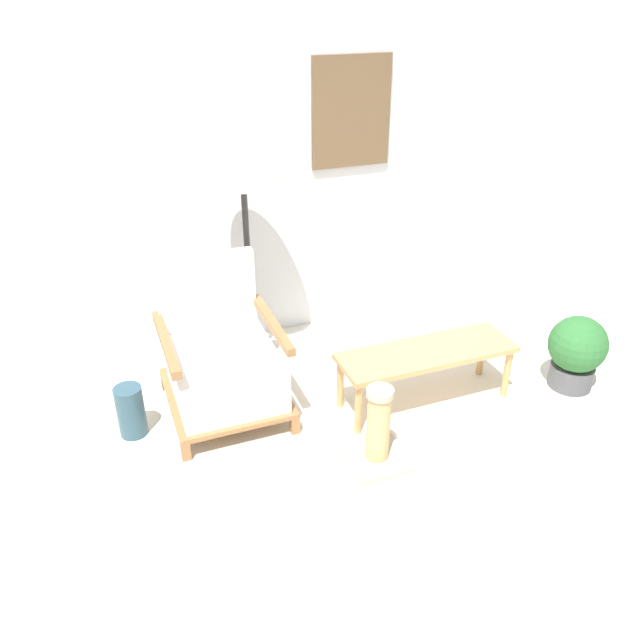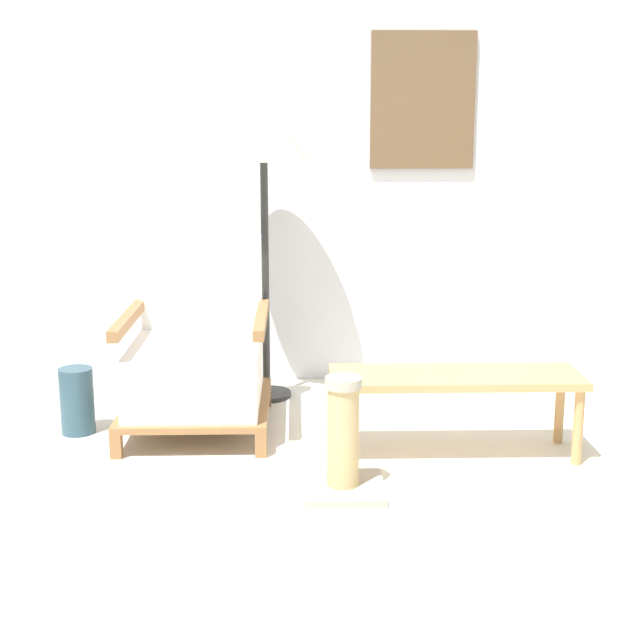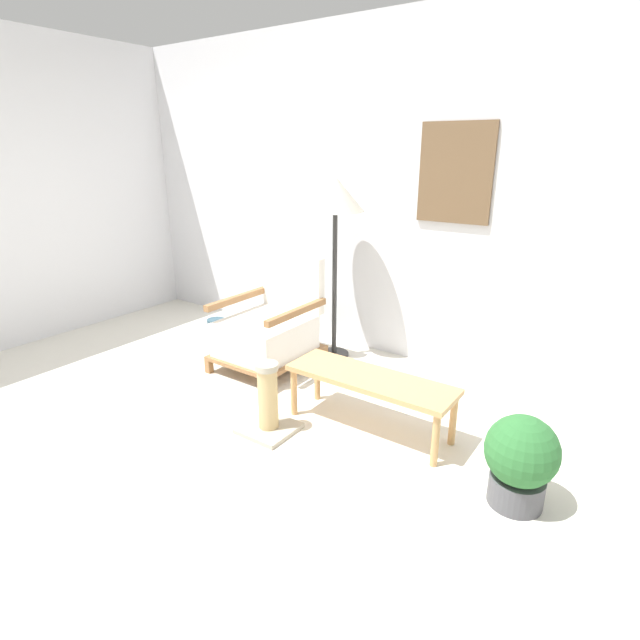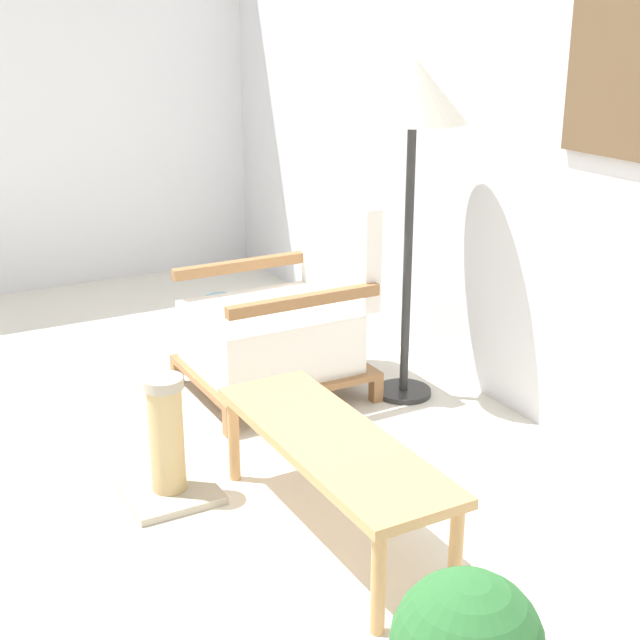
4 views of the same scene
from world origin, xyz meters
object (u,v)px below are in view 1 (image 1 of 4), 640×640
object	(u,v)px
floor_lamp	(242,170)
scratching_post	(378,434)
coffee_table	(427,357)
vase	(131,411)
armchair	(222,362)
potted_plant	(577,350)

from	to	relation	value
floor_lamp	scratching_post	distance (m)	1.74
floor_lamp	scratching_post	bearing A→B (deg)	-74.87
floor_lamp	coffee_table	size ratio (longest dim) A/B	1.39
floor_lamp	coffee_table	bearing A→B (deg)	-45.57
coffee_table	scratching_post	size ratio (longest dim) A/B	2.32
vase	armchair	bearing A→B (deg)	6.77
armchair	potted_plant	xyz separation A→B (m)	(2.14, -0.59, -0.06)
potted_plant	coffee_table	bearing A→B (deg)	168.70
coffee_table	potted_plant	bearing A→B (deg)	-11.30
floor_lamp	potted_plant	bearing A→B (deg)	-30.22
floor_lamp	coffee_table	world-z (taller)	floor_lamp
coffee_table	vase	distance (m)	1.76
armchair	potted_plant	bearing A→B (deg)	-15.29
vase	floor_lamp	bearing A→B (deg)	31.97
armchair	scratching_post	size ratio (longest dim) A/B	1.88
floor_lamp	vase	distance (m)	1.56
floor_lamp	scratching_post	size ratio (longest dim) A/B	3.21
vase	coffee_table	bearing A→B (deg)	-10.64
floor_lamp	vase	bearing A→B (deg)	-148.03
floor_lamp	potted_plant	size ratio (longest dim) A/B	3.08
coffee_table	potted_plant	xyz separation A→B (m)	(0.97, -0.19, -0.06)
coffee_table	vase	bearing A→B (deg)	169.36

